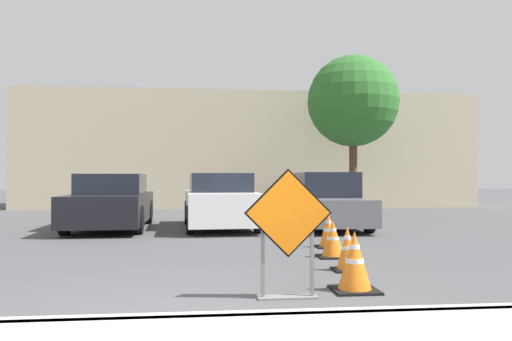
% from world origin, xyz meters
% --- Properties ---
extents(ground_plane, '(96.00, 96.00, 0.00)m').
position_xyz_m(ground_plane, '(0.00, 10.00, 0.00)').
color(ground_plane, '#4C4C4F').
extents(curb_lip, '(30.05, 0.20, 0.14)m').
position_xyz_m(curb_lip, '(0.00, 0.00, 0.07)').
color(curb_lip, '#ADAAA3').
rests_on(curb_lip, ground_plane).
extents(road_closed_sign, '(1.00, 0.20, 1.46)m').
position_xyz_m(road_closed_sign, '(1.11, 1.05, 0.82)').
color(road_closed_sign, black).
rests_on(road_closed_sign, ground_plane).
extents(traffic_cone_nearest, '(0.54, 0.54, 0.72)m').
position_xyz_m(traffic_cone_nearest, '(1.96, 1.35, 0.35)').
color(traffic_cone_nearest, black).
rests_on(traffic_cone_nearest, ground_plane).
extents(traffic_cone_second, '(0.42, 0.42, 0.66)m').
position_xyz_m(traffic_cone_second, '(2.26, 2.64, 0.32)').
color(traffic_cone_second, black).
rests_on(traffic_cone_second, ground_plane).
extents(traffic_cone_third, '(0.51, 0.51, 0.64)m').
position_xyz_m(traffic_cone_third, '(2.37, 3.88, 0.31)').
color(traffic_cone_third, black).
rests_on(traffic_cone_third, ground_plane).
extents(traffic_cone_fourth, '(0.48, 0.48, 0.68)m').
position_xyz_m(traffic_cone_fourth, '(2.60, 5.08, 0.33)').
color(traffic_cone_fourth, black).
rests_on(traffic_cone_fourth, ground_plane).
extents(parked_car_nearest, '(2.02, 4.72, 1.47)m').
position_xyz_m(parked_car_nearest, '(-2.30, 9.30, 0.69)').
color(parked_car_nearest, black).
rests_on(parked_car_nearest, ground_plane).
extents(parked_car_second, '(2.04, 4.43, 1.49)m').
position_xyz_m(parked_car_second, '(0.62, 9.11, 0.70)').
color(parked_car_second, white).
rests_on(parked_car_second, ground_plane).
extents(parked_car_third, '(1.93, 4.45, 1.51)m').
position_xyz_m(parked_car_third, '(3.54, 8.98, 0.69)').
color(parked_car_third, slate).
rests_on(parked_car_third, ground_plane).
extents(building_facade_backdrop, '(21.19, 5.00, 5.34)m').
position_xyz_m(building_facade_backdrop, '(2.42, 20.21, 2.67)').
color(building_facade_backdrop, beige).
rests_on(building_facade_backdrop, ground_plane).
extents(street_tree_behind_lot, '(3.64, 3.64, 6.27)m').
position_xyz_m(street_tree_behind_lot, '(6.12, 14.90, 4.43)').
color(street_tree_behind_lot, '#513823').
rests_on(street_tree_behind_lot, ground_plane).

